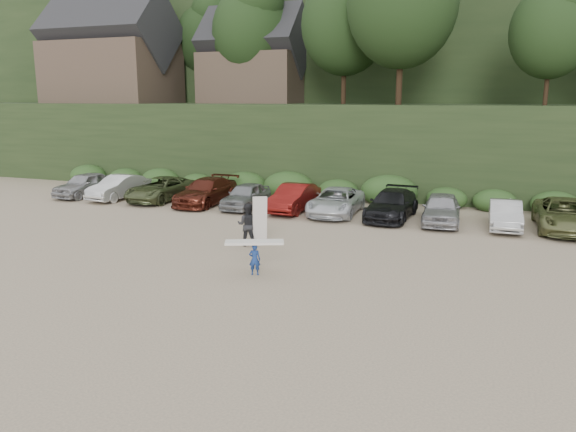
% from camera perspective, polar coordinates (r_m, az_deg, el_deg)
% --- Properties ---
extents(ground, '(120.00, 120.00, 0.00)m').
position_cam_1_polar(ground, '(22.16, -0.22, -4.99)').
color(ground, tan).
rests_on(ground, ground).
extents(hillside_backdrop, '(90.00, 41.50, 28.00)m').
position_cam_1_polar(hillside_backdrop, '(56.46, 13.32, 16.47)').
color(hillside_backdrop, black).
rests_on(hillside_backdrop, ground).
extents(parked_cars, '(34.11, 5.79, 1.59)m').
position_cam_1_polar(parked_cars, '(31.84, 3.49, 1.63)').
color(parked_cars, '#9A9A9E').
rests_on(parked_cars, ground).
extents(child_surfer, '(2.22, 1.40, 1.29)m').
position_cam_1_polar(child_surfer, '(20.76, -3.42, -3.66)').
color(child_surfer, navy).
rests_on(child_surfer, ground).
extents(adult_surfer, '(1.43, 0.89, 2.25)m').
position_cam_1_polar(adult_surfer, '(24.84, -4.03, -0.85)').
color(adult_surfer, black).
rests_on(adult_surfer, ground).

